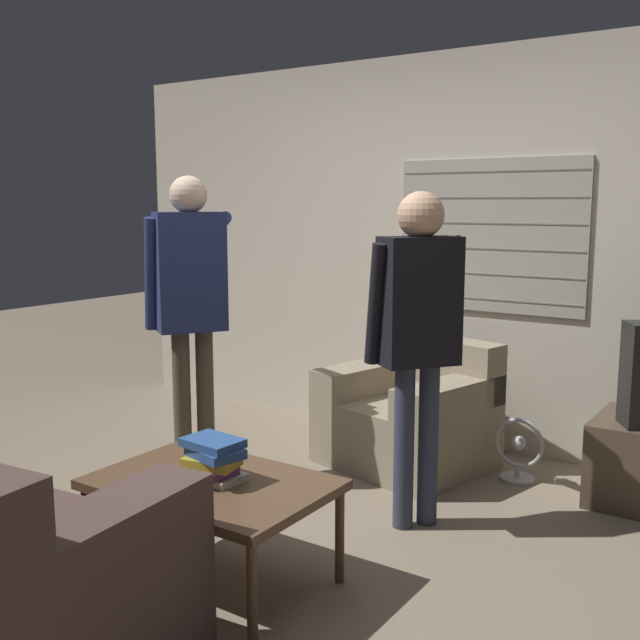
# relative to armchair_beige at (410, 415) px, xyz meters

# --- Properties ---
(ground_plane) EXTENTS (16.00, 16.00, 0.00)m
(ground_plane) POSITION_rel_armchair_beige_xyz_m (-0.11, -1.44, -0.31)
(ground_plane) COLOR #7F705B
(wall_back) EXTENTS (5.20, 0.08, 2.55)m
(wall_back) POSITION_rel_armchair_beige_xyz_m (-0.09, 0.59, 0.97)
(wall_back) COLOR beige
(wall_back) RESTS_ON ground_plane
(armchair_beige) EXTENTS (1.05, 0.97, 0.76)m
(armchair_beige) POSITION_rel_armchair_beige_xyz_m (0.00, 0.00, 0.00)
(armchair_beige) COLOR gray
(armchair_beige) RESTS_ON ground_plane
(coffee_table) EXTENTS (0.97, 0.66, 0.45)m
(coffee_table) POSITION_rel_armchair_beige_xyz_m (-0.02, -1.77, 0.10)
(coffee_table) COLOR brown
(coffee_table) RESTS_ON ground_plane
(person_left_standing) EXTENTS (0.60, 0.76, 1.74)m
(person_left_standing) POSITION_rel_armchair_beige_xyz_m (-0.91, -0.94, 0.79)
(person_left_standing) COLOR #4C4233
(person_left_standing) RESTS_ON ground_plane
(person_right_standing) EXTENTS (0.55, 0.74, 1.64)m
(person_right_standing) POSITION_rel_armchair_beige_xyz_m (0.42, -0.78, 0.73)
(person_right_standing) COLOR #33384C
(person_right_standing) RESTS_ON ground_plane
(book_stack) EXTENTS (0.27, 0.21, 0.18)m
(book_stack) POSITION_rel_armchair_beige_xyz_m (0.00, -1.78, 0.24)
(book_stack) COLOR beige
(book_stack) RESTS_ON coffee_table
(soda_can) EXTENTS (0.07, 0.07, 0.13)m
(soda_can) POSITION_rel_armchair_beige_xyz_m (-0.00, -2.02, 0.20)
(soda_can) COLOR silver
(soda_can) RESTS_ON coffee_table
(spare_remote) EXTENTS (0.05, 0.13, 0.02)m
(spare_remote) POSITION_rel_armchair_beige_xyz_m (-0.16, -1.81, 0.15)
(spare_remote) COLOR white
(spare_remote) RESTS_ON coffee_table
(floor_fan) EXTENTS (0.30, 0.20, 0.37)m
(floor_fan) POSITION_rel_armchair_beige_xyz_m (0.65, 0.09, -0.14)
(floor_fan) COLOR #A8A8AD
(floor_fan) RESTS_ON ground_plane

